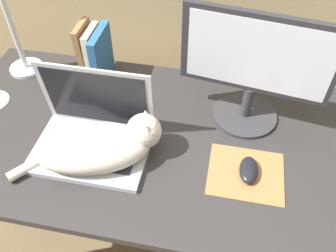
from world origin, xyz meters
TOP-DOWN VIEW (x-y plane):
  - desk at (0.00, 0.38)m, footprint 1.41×0.76m
  - laptop at (-0.15, 0.30)m, footprint 0.37×0.25m
  - cat at (-0.11, 0.25)m, footprint 0.44×0.28m
  - external_monitor at (0.32, 0.53)m, footprint 0.48×0.23m
  - mousepad at (0.34, 0.28)m, footprint 0.23×0.20m
  - computer_mouse at (0.35, 0.28)m, footprint 0.06×0.10m
  - book_row at (-0.25, 0.64)m, footprint 0.09×0.17m

SIDE VIEW (x-z plane):
  - desk at x=0.00m, z-range 0.29..1.01m
  - mousepad at x=0.34m, z-range 0.72..0.72m
  - computer_mouse at x=0.35m, z-range 0.72..0.75m
  - laptop at x=-0.15m, z-range 0.63..0.90m
  - cat at x=-0.11m, z-range 0.71..0.86m
  - book_row at x=-0.25m, z-range 0.71..0.94m
  - external_monitor at x=0.32m, z-range 0.73..1.13m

